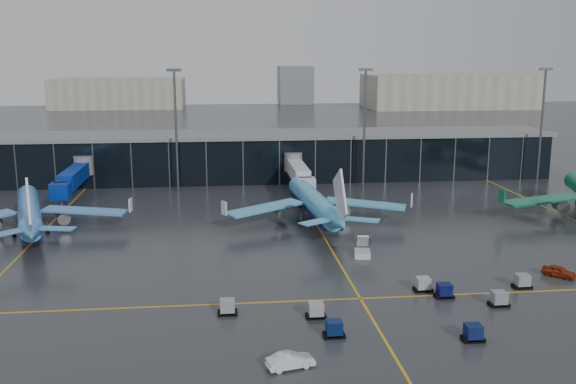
{
  "coord_description": "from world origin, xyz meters",
  "views": [
    {
      "loc": [
        -6.18,
        -84.98,
        28.03
      ],
      "look_at": [
        5.0,
        18.0,
        6.0
      ],
      "focal_mm": 40.0,
      "sensor_mm": 36.0,
      "label": 1
    }
  ],
  "objects": [
    {
      "name": "jet_bridges",
      "position": [
        -35.0,
        42.99,
        4.55
      ],
      "size": [
        94.0,
        27.5,
        7.2
      ],
      "color": "#595B60",
      "rests_on": "ground"
    },
    {
      "name": "distant_hangars",
      "position": [
        49.94,
        270.08,
        8.79
      ],
      "size": [
        260.0,
        71.0,
        22.0
      ],
      "color": "#B2AD99",
      "rests_on": "ground"
    },
    {
      "name": "ground",
      "position": [
        0.0,
        0.0,
        0.0
      ],
      "size": [
        600.0,
        600.0,
        0.0
      ],
      "primitive_type": "plane",
      "color": "#282B2D",
      "rests_on": "ground"
    },
    {
      "name": "airliner_arkefly",
      "position": [
        -36.84,
        19.2,
        5.63
      ],
      "size": [
        41.2,
        44.22,
        11.25
      ],
      "primitive_type": null,
      "rotation": [
        0.0,
        0.0,
        0.29
      ],
      "color": "#408AD3",
      "rests_on": "ground"
    },
    {
      "name": "taxi_lines",
      "position": [
        10.0,
        10.61,
        0.01
      ],
      "size": [
        220.0,
        120.0,
        0.02
      ],
      "color": "gold",
      "rests_on": "ground"
    },
    {
      "name": "mobile_airstair",
      "position": [
        13.84,
        0.98,
        0.77
      ],
      "size": [
        2.77,
        3.56,
        3.45
      ],
      "rotation": [
        0.0,
        0.0,
        -0.19
      ],
      "color": "white",
      "rests_on": "ground"
    },
    {
      "name": "airliner_klm_near",
      "position": [
        9.75,
        20.75,
        5.78
      ],
      "size": [
        35.76,
        39.99,
        11.56
      ],
      "primitive_type": null,
      "rotation": [
        0.0,
        0.0,
        0.08
      ],
      "color": "#42ABDA",
      "rests_on": "ground"
    },
    {
      "name": "service_van_white",
      "position": [
        -0.11,
        -31.19,
        0.74
      ],
      "size": [
        4.71,
        2.62,
        1.47
      ],
      "primitive_type": "imported",
      "rotation": [
        0.0,
        0.0,
        1.82
      ],
      "color": "silver",
      "rests_on": "ground"
    },
    {
      "name": "terminal_pier",
      "position": [
        0.0,
        62.0,
        5.42
      ],
      "size": [
        142.0,
        17.0,
        10.7
      ],
      "color": "black",
      "rests_on": "ground"
    },
    {
      "name": "flood_masts",
      "position": [
        5.0,
        50.0,
        13.81
      ],
      "size": [
        203.0,
        0.5,
        25.5
      ],
      "color": "#595B60",
      "rests_on": "ground"
    },
    {
      "name": "baggage_carts",
      "position": [
        14.51,
        -19.0,
        0.76
      ],
      "size": [
        38.49,
        15.57,
        1.7
      ],
      "color": "black",
      "rests_on": "ground"
    },
    {
      "name": "service_van_red",
      "position": [
        37.28,
        -10.17,
        0.71
      ],
      "size": [
        4.09,
        4.18,
        1.42
      ],
      "primitive_type": "imported",
      "rotation": [
        0.0,
        0.0,
        0.76
      ],
      "color": "#95260B",
      "rests_on": "ground"
    }
  ]
}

